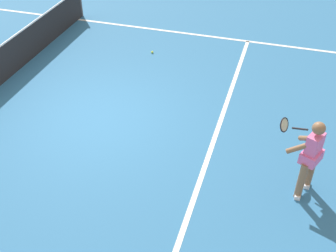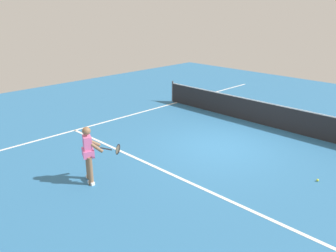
# 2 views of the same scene
# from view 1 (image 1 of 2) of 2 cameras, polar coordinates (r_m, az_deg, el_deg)

# --- Properties ---
(ground_plane) EXTENTS (25.60, 25.60, 0.00)m
(ground_plane) POSITION_cam_1_polar(r_m,az_deg,el_deg) (9.56, -9.29, 1.07)
(ground_plane) COLOR teal
(service_line_marking) EXTENTS (9.74, 0.10, 0.01)m
(service_line_marking) POSITION_cam_1_polar(r_m,az_deg,el_deg) (8.88, 6.29, -1.81)
(service_line_marking) COLOR white
(service_line_marking) RESTS_ON ground
(sideline_right_marking) EXTENTS (0.10, 17.69, 0.01)m
(sideline_right_marking) POSITION_cam_1_polar(r_m,az_deg,el_deg) (13.48, -0.55, 12.85)
(sideline_right_marking) COLOR white
(sideline_right_marking) RESTS_ON ground
(tennis_player) EXTENTS (1.02, 0.84, 1.55)m
(tennis_player) POSITION_cam_1_polar(r_m,az_deg,el_deg) (7.56, 18.72, -3.74)
(tennis_player) COLOR #8C6647
(tennis_player) RESTS_ON ground
(tennis_ball_near) EXTENTS (0.07, 0.07, 0.07)m
(tennis_ball_near) POSITION_cam_1_polar(r_m,az_deg,el_deg) (12.11, -2.16, 10.00)
(tennis_ball_near) COLOR #D1E533
(tennis_ball_near) RESTS_ON ground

